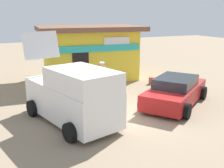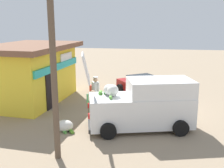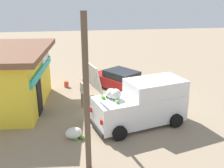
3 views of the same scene
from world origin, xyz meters
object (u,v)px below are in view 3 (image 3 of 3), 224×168
(storefront_bar, at_px, (11,78))
(customer_bending, at_px, (90,103))
(delivery_van, at_px, (142,103))
(parked_sedan, at_px, (121,81))
(unloaded_banana_pile, at_px, (74,133))
(vendor_standing, at_px, (85,91))
(paint_bucket, at_px, (66,84))

(storefront_bar, distance_m, customer_bending, 4.63)
(storefront_bar, distance_m, delivery_van, 7.06)
(customer_bending, bearing_deg, parked_sedan, -30.22)
(storefront_bar, xyz_separation_m, unloaded_banana_pile, (-3.83, -3.19, -1.43))
(vendor_standing, xyz_separation_m, unloaded_banana_pile, (-3.07, 0.63, -0.74))
(delivery_van, xyz_separation_m, vendor_standing, (2.21, 2.56, -0.07))
(vendor_standing, height_order, paint_bucket, vendor_standing)
(parked_sedan, relative_size, customer_bending, 3.07)
(storefront_bar, height_order, delivery_van, delivery_van)
(unloaded_banana_pile, distance_m, paint_bucket, 6.54)
(storefront_bar, xyz_separation_m, customer_bending, (-2.18, -4.01, -0.79))
(vendor_standing, bearing_deg, customer_bending, -172.47)
(parked_sedan, bearing_deg, customer_bending, 149.78)
(storefront_bar, distance_m, parked_sedan, 6.58)
(delivery_van, height_order, customer_bending, delivery_van)
(paint_bucket, bearing_deg, unloaded_banana_pile, -176.37)
(unloaded_banana_pile, bearing_deg, storefront_bar, 39.74)
(vendor_standing, distance_m, paint_bucket, 3.70)
(customer_bending, relative_size, paint_bucket, 3.72)
(vendor_standing, bearing_deg, storefront_bar, 78.70)
(delivery_van, distance_m, vendor_standing, 3.38)
(paint_bucket, bearing_deg, storefront_bar, 134.24)
(parked_sedan, bearing_deg, unloaded_banana_pile, 150.90)
(delivery_van, xyz_separation_m, customer_bending, (0.80, 2.37, -0.18))
(customer_bending, height_order, unloaded_banana_pile, customer_bending)
(parked_sedan, xyz_separation_m, unloaded_banana_pile, (-5.53, 3.08, -0.37))
(parked_sedan, relative_size, unloaded_banana_pile, 5.04)
(customer_bending, distance_m, paint_bucket, 5.08)
(unloaded_banana_pile, height_order, paint_bucket, unloaded_banana_pile)
(parked_sedan, height_order, customer_bending, customer_bending)
(delivery_van, distance_m, customer_bending, 2.51)
(storefront_bar, relative_size, customer_bending, 4.47)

